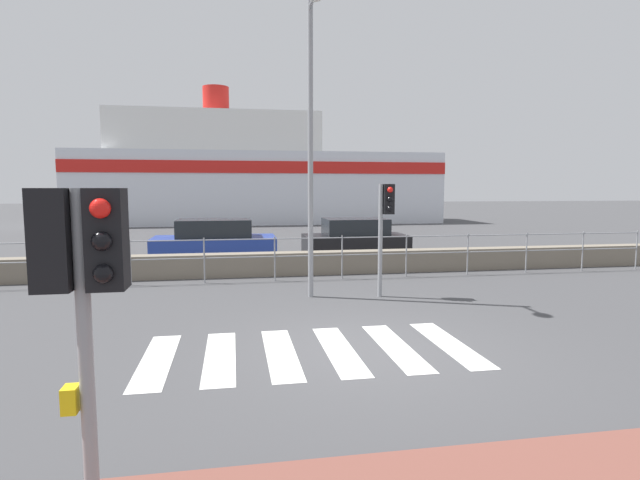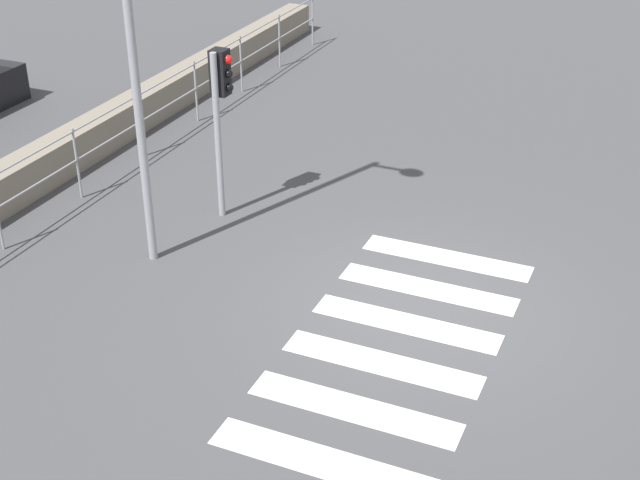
{
  "view_description": "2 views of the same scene",
  "coord_description": "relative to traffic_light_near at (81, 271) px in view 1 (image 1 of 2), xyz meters",
  "views": [
    {
      "loc": [
        -2.01,
        -7.3,
        2.48
      ],
      "look_at": [
        -0.38,
        2.0,
        1.5
      ],
      "focal_mm": 28.0,
      "sensor_mm": 36.0,
      "label": 1
    },
    {
      "loc": [
        -9.4,
        -2.68,
        6.32
      ],
      "look_at": [
        -0.86,
        1.0,
        1.2
      ],
      "focal_mm": 50.0,
      "sensor_mm": 36.0,
      "label": 2
    }
  ],
  "objects": [
    {
      "name": "ferry_boat",
      "position": [
        2.4,
        32.66,
        1.33
      ],
      "size": [
        25.32,
        6.08,
        9.47
      ],
      "color": "silver",
      "rests_on": "ground_plane"
    },
    {
      "name": "harbor_fence",
      "position": [
        3.01,
        9.74,
        -1.15
      ],
      "size": [
        20.36,
        0.04,
        1.19
      ],
      "color": "gray",
      "rests_on": "ground_plane"
    },
    {
      "name": "parked_car_blue",
      "position": [
        0.34,
        14.52,
        -1.34
      ],
      "size": [
        4.29,
        1.89,
        1.38
      ],
      "color": "#233D9E",
      "rests_on": "ground_plane"
    },
    {
      "name": "ground_plane",
      "position": [
        3.01,
        3.79,
        -1.93
      ],
      "size": [
        160.0,
        160.0,
        0.0
      ],
      "primitive_type": "plane",
      "color": "#424244"
    },
    {
      "name": "traffic_light_far",
      "position": [
        4.41,
        7.35,
        -0.04
      ],
      "size": [
        0.34,
        0.32,
        2.58
      ],
      "color": "gray",
      "rests_on": "ground_plane"
    },
    {
      "name": "traffic_light_near",
      "position": [
        0.0,
        0.0,
        0.0
      ],
      "size": [
        0.58,
        0.41,
        2.48
      ],
      "color": "gray",
      "rests_on": "ground_plane"
    },
    {
      "name": "parked_car_black",
      "position": [
        5.49,
        14.52,
        -1.36
      ],
      "size": [
        3.81,
        1.89,
        1.36
      ],
      "color": "black",
      "rests_on": "ground_plane"
    },
    {
      "name": "seawall",
      "position": [
        3.01,
        10.62,
        -1.61
      ],
      "size": [
        22.58,
        0.55,
        0.65
      ],
      "color": "slate",
      "rests_on": "ground_plane"
    },
    {
      "name": "streetlamp",
      "position": [
        2.73,
        7.45,
        2.07
      ],
      "size": [
        0.32,
        1.01,
        6.55
      ],
      "color": "gray",
      "rests_on": "ground_plane"
    },
    {
      "name": "crosswalk",
      "position": [
        2.13,
        3.79,
        -1.93
      ],
      "size": [
        4.95,
        2.4,
        0.01
      ],
      "color": "silver",
      "rests_on": "ground_plane"
    }
  ]
}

